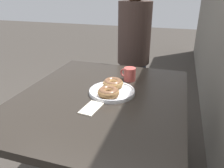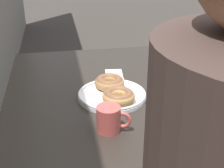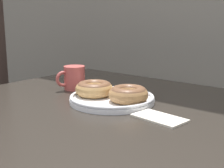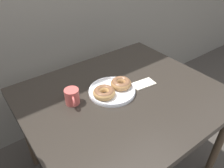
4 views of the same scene
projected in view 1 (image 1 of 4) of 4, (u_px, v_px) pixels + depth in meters
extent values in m
cube|color=#28231E|center=(102.00, 98.00, 1.28)|extent=(1.12, 0.95, 0.04)
cylinder|color=#473828|center=(78.00, 102.00, 1.97)|extent=(0.05, 0.05, 0.66)
cylinder|color=#473828|center=(173.00, 117.00, 1.74)|extent=(0.05, 0.05, 0.66)
cylinder|color=white|center=(112.00, 92.00, 1.29)|extent=(0.27, 0.27, 0.01)
torus|color=white|center=(112.00, 90.00, 1.29)|extent=(0.27, 0.27, 0.01)
torus|color=#9E7042|center=(108.00, 92.00, 1.22)|extent=(0.15, 0.15, 0.04)
torus|color=brown|center=(108.00, 91.00, 1.22)|extent=(0.14, 0.14, 0.03)
torus|color=#B2844C|center=(113.00, 83.00, 1.34)|extent=(0.16, 0.16, 0.04)
torus|color=brown|center=(113.00, 82.00, 1.34)|extent=(0.15, 0.15, 0.03)
cylinder|color=#B74C47|center=(130.00, 74.00, 1.46)|extent=(0.08, 0.08, 0.09)
cylinder|color=#382114|center=(130.00, 69.00, 1.45)|extent=(0.06, 0.06, 0.00)
torus|color=#B74C47|center=(124.00, 73.00, 1.49)|extent=(0.03, 0.06, 0.06)
cube|color=#232838|center=(132.00, 92.00, 2.18)|extent=(0.28, 0.20, 0.64)
cylinder|color=#3D2D28|center=(134.00, 33.00, 1.92)|extent=(0.29, 0.29, 0.53)
cube|color=beige|center=(91.00, 108.00, 1.13)|extent=(0.15, 0.09, 0.01)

